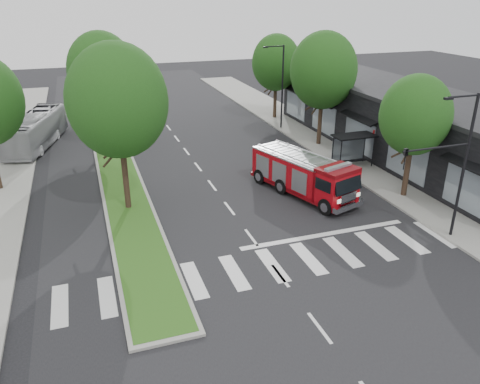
# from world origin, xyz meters

# --- Properties ---
(ground) EXTENTS (140.00, 140.00, 0.00)m
(ground) POSITION_xyz_m (0.00, 0.00, 0.00)
(ground) COLOR black
(ground) RESTS_ON ground
(sidewalk_right) EXTENTS (5.00, 80.00, 0.15)m
(sidewalk_right) POSITION_xyz_m (12.50, 10.00, 0.07)
(sidewalk_right) COLOR gray
(sidewalk_right) RESTS_ON ground
(median) EXTENTS (3.00, 50.00, 0.15)m
(median) POSITION_xyz_m (-6.00, 18.00, 0.08)
(median) COLOR gray
(median) RESTS_ON ground
(storefront_row) EXTENTS (8.00, 30.00, 5.00)m
(storefront_row) POSITION_xyz_m (17.00, 10.00, 2.50)
(storefront_row) COLOR black
(storefront_row) RESTS_ON ground
(bus_shelter) EXTENTS (3.20, 1.60, 2.61)m
(bus_shelter) POSITION_xyz_m (11.20, 8.15, 2.04)
(bus_shelter) COLOR black
(bus_shelter) RESTS_ON ground
(tree_right_near) EXTENTS (4.40, 4.40, 8.05)m
(tree_right_near) POSITION_xyz_m (11.50, 2.00, 5.51)
(tree_right_near) COLOR black
(tree_right_near) RESTS_ON ground
(tree_right_mid) EXTENTS (5.60, 5.60, 9.72)m
(tree_right_mid) POSITION_xyz_m (11.50, 14.00, 6.49)
(tree_right_mid) COLOR black
(tree_right_mid) RESTS_ON ground
(tree_right_far) EXTENTS (5.00, 5.00, 8.73)m
(tree_right_far) POSITION_xyz_m (11.50, 24.00, 5.84)
(tree_right_far) COLOR black
(tree_right_far) RESTS_ON ground
(tree_median_near) EXTENTS (5.80, 5.80, 10.16)m
(tree_median_near) POSITION_xyz_m (-6.00, 6.00, 6.81)
(tree_median_near) COLOR black
(tree_median_near) RESTS_ON ground
(tree_median_far) EXTENTS (5.60, 5.60, 9.72)m
(tree_median_far) POSITION_xyz_m (-6.00, 20.00, 6.49)
(tree_median_far) COLOR black
(tree_median_far) RESTS_ON ground
(streetlight_right_near) EXTENTS (4.08, 0.22, 8.00)m
(streetlight_right_near) POSITION_xyz_m (9.61, -3.50, 4.67)
(streetlight_right_near) COLOR black
(streetlight_right_near) RESTS_ON ground
(streetlight_right_far) EXTENTS (2.11, 0.20, 8.00)m
(streetlight_right_far) POSITION_xyz_m (10.35, 20.00, 4.48)
(streetlight_right_far) COLOR black
(streetlight_right_far) RESTS_ON ground
(fire_engine) EXTENTS (4.89, 8.65, 2.88)m
(fire_engine) POSITION_xyz_m (5.35, 4.63, 1.38)
(fire_engine) COLOR #63050A
(fire_engine) RESTS_ON ground
(city_bus) EXTENTS (5.09, 10.78, 2.93)m
(city_bus) POSITION_xyz_m (-12.00, 21.76, 1.46)
(city_bus) COLOR #ACACB0
(city_bus) RESTS_ON ground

